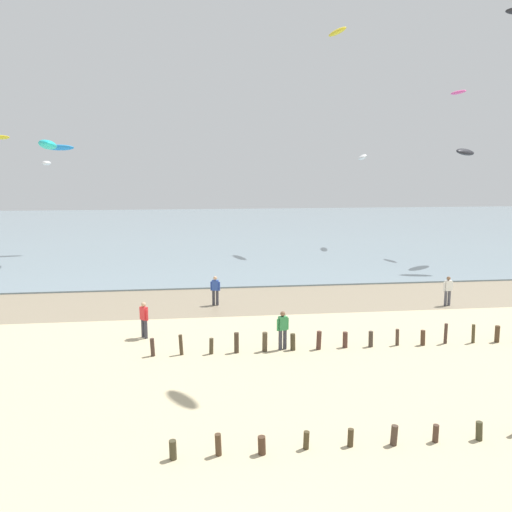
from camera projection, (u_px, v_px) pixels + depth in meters
The scene contains 16 objects.
wet_sand_strip at pixel (205, 302), 30.41m from camera, with size 120.00×6.65×0.01m, color gray.
sea at pixel (198, 229), 67.93m from camera, with size 160.00×70.00×0.10m, color gray.
groyne_near at pixel (431, 433), 14.66m from camera, with size 15.09×0.33×0.64m.
groyne_mid at pixel (377, 338), 22.59m from camera, with size 20.18×0.38×0.95m.
person_nearest_camera at pixel (144, 319), 23.70m from camera, with size 0.40×0.45×1.71m.
person_mid_beach at pixel (283, 329), 22.16m from camera, with size 0.55×0.32×1.71m.
person_by_waterline at pixel (448, 290), 29.41m from camera, with size 0.57×0.23×1.71m.
person_left_flank at pixel (215, 290), 29.48m from camera, with size 0.55×0.31×1.71m.
kite_aloft_1 at pixel (337, 32), 47.26m from camera, with size 2.90×0.93×0.46m, color yellow.
kite_aloft_2 at pixel (458, 92), 45.03m from camera, with size 1.94×0.62×0.31m, color #E54C99.
kite_aloft_4 at pixel (47, 163), 41.41m from camera, with size 2.12×0.68×0.34m, color white.
kite_aloft_5 at pixel (59, 148), 46.86m from camera, with size 2.62×0.84×0.42m, color #2384D1.
kite_aloft_6 at pixel (465, 152), 41.29m from camera, with size 2.98×0.95×0.48m, color black.
kite_aloft_8 at pixel (48, 145), 20.03m from camera, with size 2.13×0.68×0.34m, color #19B2B7.
kite_aloft_9 at pixel (0, 137), 45.03m from camera, with size 1.93×0.62×0.31m, color yellow.
kite_aloft_10 at pixel (362, 157), 50.84m from camera, with size 2.69×0.86×0.43m, color white.
Camera 1 is at (-0.59, -7.32, 7.67)m, focal length 36.08 mm.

